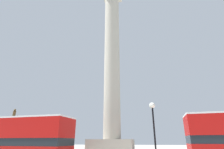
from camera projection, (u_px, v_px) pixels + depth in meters
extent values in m
cube|color=#A39E8E|center=(112.00, 147.00, 16.02)|extent=(3.93, 3.93, 1.27)
cylinder|color=#A39E8E|center=(112.00, 57.00, 19.29)|extent=(1.68, 1.68, 17.14)
cube|color=black|center=(9.00, 142.00, 14.00)|extent=(10.55, 3.40, 0.55)
cube|color=#A80F0C|center=(11.00, 129.00, 14.36)|extent=(10.55, 3.45, 1.45)
cube|color=silver|center=(13.00, 119.00, 14.64)|extent=(10.55, 3.45, 0.12)
ellipsoid|color=brown|center=(13.00, 122.00, 21.54)|extent=(2.41, 2.01, 0.92)
cone|color=brown|center=(17.00, 118.00, 20.99)|extent=(1.03, 0.91, 0.97)
cylinder|color=brown|center=(14.00, 115.00, 21.87)|extent=(0.36, 0.36, 0.90)
sphere|color=brown|center=(15.00, 110.00, 22.07)|extent=(0.28, 0.28, 0.28)
cylinder|color=brown|center=(15.00, 131.00, 20.87)|extent=(0.20, 0.20, 1.20)
cylinder|color=brown|center=(11.00, 131.00, 20.53)|extent=(0.20, 0.20, 1.20)
cylinder|color=brown|center=(11.00, 131.00, 21.80)|extent=(0.20, 0.20, 1.20)
cylinder|color=brown|center=(6.00, 131.00, 21.46)|extent=(0.20, 0.20, 1.20)
cylinder|color=black|center=(155.00, 139.00, 14.14)|extent=(0.14, 0.14, 5.05)
sphere|color=white|center=(152.00, 105.00, 15.12)|extent=(0.49, 0.49, 0.49)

